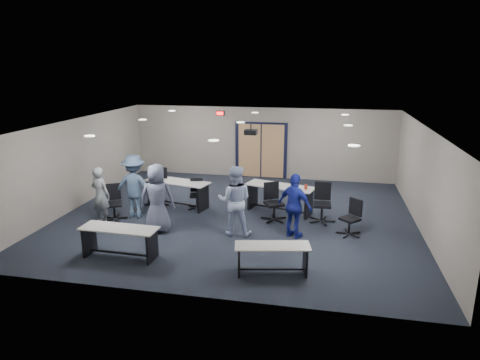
% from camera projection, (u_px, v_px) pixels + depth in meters
% --- Properties ---
extents(floor, '(10.00, 10.00, 0.00)m').
position_uv_depth(floor, '(237.00, 216.00, 12.46)').
color(floor, black).
rests_on(floor, ground).
extents(back_wall, '(10.00, 0.04, 2.70)m').
position_uv_depth(back_wall, '(261.00, 143.00, 16.35)').
color(back_wall, gray).
rests_on(back_wall, floor).
extents(front_wall, '(10.00, 0.04, 2.70)m').
position_uv_depth(front_wall, '(187.00, 230.00, 7.85)').
color(front_wall, gray).
rests_on(front_wall, floor).
extents(left_wall, '(0.04, 9.00, 2.70)m').
position_uv_depth(left_wall, '(77.00, 163.00, 13.07)').
color(left_wall, gray).
rests_on(left_wall, floor).
extents(right_wall, '(0.04, 9.00, 2.70)m').
position_uv_depth(right_wall, '(424.00, 181.00, 11.14)').
color(right_wall, gray).
rests_on(right_wall, floor).
extents(ceiling, '(10.00, 9.00, 0.04)m').
position_uv_depth(ceiling, '(237.00, 124.00, 11.75)').
color(ceiling, silver).
rests_on(ceiling, back_wall).
extents(double_door, '(2.00, 0.07, 2.20)m').
position_uv_depth(double_door, '(261.00, 151.00, 16.40)').
color(double_door, black).
rests_on(double_door, back_wall).
extents(exit_sign, '(0.32, 0.07, 0.18)m').
position_uv_depth(exit_sign, '(220.00, 113.00, 16.32)').
color(exit_sign, black).
rests_on(exit_sign, back_wall).
extents(ceiling_projector, '(0.35, 0.32, 0.37)m').
position_uv_depth(ceiling_projector, '(251.00, 132.00, 12.24)').
color(ceiling_projector, black).
rests_on(ceiling_projector, ceiling).
extents(ceiling_can_lights, '(6.24, 5.74, 0.02)m').
position_uv_depth(ceiling_can_lights, '(239.00, 124.00, 11.99)').
color(ceiling_can_lights, white).
rests_on(ceiling_can_lights, ceiling).
extents(table_front_left, '(1.79, 0.65, 0.72)m').
position_uv_depth(table_front_left, '(120.00, 237.00, 9.72)').
color(table_front_left, beige).
rests_on(table_front_left, floor).
extents(table_front_right, '(1.65, 0.82, 0.64)m').
position_uv_depth(table_front_right, '(272.00, 254.00, 8.98)').
color(table_front_right, beige).
rests_on(table_front_right, floor).
extents(table_back_left, '(2.12, 1.11, 1.12)m').
position_uv_depth(table_back_left, '(177.00, 189.00, 13.15)').
color(table_back_left, beige).
rests_on(table_back_left, floor).
extents(table_back_right, '(2.14, 1.22, 0.96)m').
position_uv_depth(table_back_right, '(280.00, 194.00, 12.66)').
color(table_back_right, beige).
rests_on(table_back_right, floor).
extents(chair_back_a, '(0.83, 0.83, 1.16)m').
position_uv_depth(chair_back_a, '(157.00, 187.00, 13.30)').
color(chair_back_a, black).
rests_on(chair_back_a, floor).
extents(chair_back_b, '(0.70, 0.70, 0.92)m').
position_uv_depth(chair_back_b, '(197.00, 194.00, 13.00)').
color(chair_back_b, black).
rests_on(chair_back_b, floor).
extents(chair_back_c, '(0.92, 0.92, 1.07)m').
position_uv_depth(chair_back_c, '(274.00, 202.00, 12.00)').
color(chair_back_c, black).
rests_on(chair_back_c, floor).
extents(chair_back_d, '(0.71, 0.71, 1.10)m').
position_uv_depth(chair_back_d, '(322.00, 203.00, 11.88)').
color(chair_back_d, black).
rests_on(chair_back_d, floor).
extents(chair_loose_left, '(0.85, 0.85, 1.01)m').
position_uv_depth(chair_loose_left, '(114.00, 203.00, 12.06)').
color(chair_loose_left, black).
rests_on(chair_loose_left, floor).
extents(chair_loose_right, '(0.84, 0.84, 0.95)m').
position_uv_depth(chair_loose_right, '(350.00, 218.00, 10.99)').
color(chair_loose_right, black).
rests_on(chair_loose_right, floor).
extents(person_gray, '(0.66, 0.51, 1.61)m').
position_uv_depth(person_gray, '(101.00, 195.00, 11.72)').
color(person_gray, gray).
rests_on(person_gray, floor).
extents(person_plaid, '(0.99, 0.75, 1.83)m').
position_uv_depth(person_plaid, '(157.00, 198.00, 11.11)').
color(person_plaid, slate).
rests_on(person_plaid, floor).
extents(person_lightblue, '(0.95, 0.77, 1.83)m').
position_uv_depth(person_lightblue, '(235.00, 201.00, 10.92)').
color(person_lightblue, '#ABBBE3').
rests_on(person_lightblue, floor).
extents(person_navy, '(1.05, 0.83, 1.67)m').
position_uv_depth(person_navy, '(295.00, 206.00, 10.76)').
color(person_navy, navy).
rests_on(person_navy, floor).
extents(person_back, '(1.25, 0.80, 1.83)m').
position_uv_depth(person_back, '(135.00, 186.00, 12.19)').
color(person_back, '#415876').
rests_on(person_back, floor).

